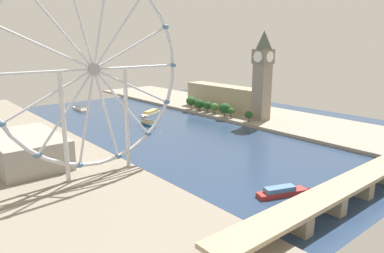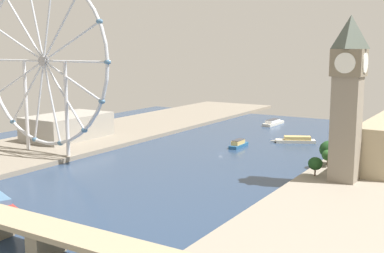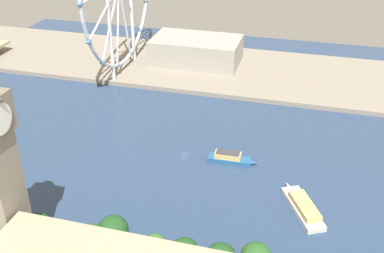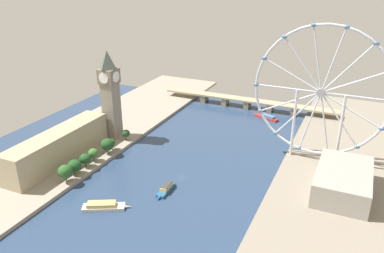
% 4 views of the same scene
% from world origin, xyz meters
% --- Properties ---
extents(ground_plane, '(400.41, 400.41, 0.00)m').
position_xyz_m(ground_plane, '(0.00, 0.00, 0.00)').
color(ground_plane, navy).
extents(riverbank_right, '(90.00, 520.00, 3.00)m').
position_xyz_m(riverbank_right, '(115.20, 0.00, 1.50)').
color(riverbank_right, gray).
rests_on(riverbank_right, ground_plane).
extents(tree_row_embankment, '(13.31, 95.26, 14.41)m').
position_xyz_m(tree_row_embankment, '(-77.66, -16.88, 11.18)').
color(tree_row_embankment, '#513823').
rests_on(tree_row_embankment, riverbank_left).
extents(riverside_hall, '(38.51, 64.16, 18.22)m').
position_xyz_m(riverside_hall, '(120.88, 25.58, 12.11)').
color(riverside_hall, gray).
rests_on(riverside_hall, riverbank_right).
extents(tour_boat_2, '(6.84, 25.44, 5.79)m').
position_xyz_m(tour_boat_2, '(-1.40, -24.86, 2.34)').
color(tour_boat_2, '#235684').
rests_on(tour_boat_2, ground_plane).
extents(tour_boat_3, '(33.40, 21.07, 5.02)m').
position_xyz_m(tour_boat_3, '(-31.05, -63.29, 2.12)').
color(tour_boat_3, beige).
rests_on(tour_boat_3, ground_plane).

